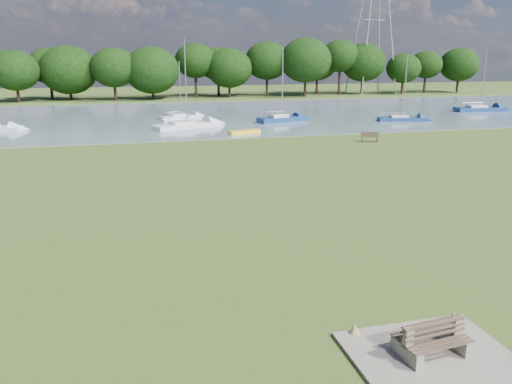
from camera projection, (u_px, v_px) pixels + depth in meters
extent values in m
plane|color=brown|center=(277.00, 206.00, 26.15)|extent=(220.00, 220.00, 0.00)
cube|color=slate|center=(185.00, 116.00, 65.39)|extent=(220.00, 40.00, 0.10)
cube|color=#4C6626|center=(166.00, 98.00, 93.42)|extent=(220.00, 20.00, 0.40)
cube|color=gray|center=(430.00, 355.00, 13.06)|extent=(4.20, 3.20, 0.10)
cube|color=gray|center=(407.00, 352.00, 12.73)|extent=(0.34, 1.09, 0.45)
cube|color=gray|center=(408.00, 337.00, 12.62)|extent=(0.24, 0.21, 0.56)
cube|color=gray|center=(455.00, 340.00, 13.25)|extent=(0.34, 1.09, 0.45)
cube|color=gray|center=(456.00, 326.00, 13.14)|extent=(0.24, 0.21, 0.56)
cube|color=brown|center=(441.00, 345.00, 12.62)|extent=(1.88, 0.60, 0.04)
cube|color=brown|center=(435.00, 329.00, 12.77)|extent=(1.85, 0.33, 0.45)
cube|color=brown|center=(423.00, 331.00, 13.23)|extent=(1.88, 0.60, 0.04)
cube|color=brown|center=(431.00, 326.00, 12.92)|extent=(1.85, 0.33, 0.45)
cube|color=brown|center=(362.00, 139.00, 45.74)|extent=(0.26, 0.47, 0.48)
cube|color=brown|center=(377.00, 140.00, 45.56)|extent=(0.26, 0.47, 0.48)
cube|color=brown|center=(370.00, 137.00, 45.58)|extent=(1.63, 1.03, 0.05)
cube|color=brown|center=(370.00, 134.00, 45.32)|extent=(1.47, 0.64, 0.47)
cube|color=yellow|center=(244.00, 132.00, 50.28)|extent=(3.50, 1.79, 0.34)
cylinder|color=#9C9FA4|center=(369.00, 19.00, 94.61)|extent=(0.26, 0.26, 28.54)
cylinder|color=#9C9FA4|center=(392.00, 19.00, 95.81)|extent=(0.26, 0.26, 28.54)
cylinder|color=#9C9FA4|center=(357.00, 20.00, 99.27)|extent=(0.26, 0.26, 28.54)
cylinder|color=#9C9FA4|center=(380.00, 21.00, 100.47)|extent=(0.26, 0.26, 28.54)
cylinder|color=black|center=(29.00, 90.00, 83.60)|extent=(0.51, 0.51, 3.85)
ellipsoid|color=black|center=(26.00, 61.00, 82.36)|extent=(7.07, 7.07, 6.01)
cylinder|color=black|center=(73.00, 88.00, 85.24)|extent=(0.51, 0.51, 4.15)
ellipsoid|color=black|center=(70.00, 58.00, 83.91)|extent=(8.08, 8.08, 6.87)
cylinder|color=black|center=(116.00, 90.00, 87.04)|extent=(0.51, 0.51, 3.27)
ellipsoid|color=black|center=(114.00, 67.00, 85.98)|extent=(9.09, 9.09, 7.73)
cylinder|color=black|center=(156.00, 89.00, 88.68)|extent=(0.51, 0.51, 3.56)
ellipsoid|color=black|center=(155.00, 64.00, 87.53)|extent=(7.07, 7.07, 6.01)
cylinder|color=black|center=(195.00, 87.00, 90.32)|extent=(0.51, 0.51, 3.85)
ellipsoid|color=black|center=(195.00, 60.00, 89.08)|extent=(8.08, 8.08, 6.87)
cylinder|color=black|center=(233.00, 86.00, 91.97)|extent=(0.51, 0.51, 4.15)
ellipsoid|color=black|center=(233.00, 58.00, 90.63)|extent=(9.09, 9.09, 7.73)
cylinder|color=black|center=(270.00, 88.00, 93.76)|extent=(0.51, 0.51, 3.27)
ellipsoid|color=black|center=(270.00, 66.00, 92.71)|extent=(7.07, 7.07, 6.01)
cylinder|color=black|center=(305.00, 86.00, 95.40)|extent=(0.51, 0.51, 3.56)
ellipsoid|color=black|center=(305.00, 63.00, 94.26)|extent=(8.08, 8.08, 6.87)
cylinder|color=black|center=(339.00, 85.00, 97.05)|extent=(0.51, 0.51, 3.85)
ellipsoid|color=black|center=(340.00, 60.00, 95.81)|extent=(9.09, 9.09, 7.73)
cylinder|color=black|center=(371.00, 84.00, 98.69)|extent=(0.51, 0.51, 4.15)
ellipsoid|color=black|center=(373.00, 57.00, 97.35)|extent=(7.07, 7.07, 6.01)
cylinder|color=black|center=(403.00, 86.00, 100.49)|extent=(0.51, 0.51, 3.27)
ellipsoid|color=black|center=(405.00, 65.00, 99.43)|extent=(8.08, 8.08, 6.87)
cylinder|color=black|center=(434.00, 84.00, 102.13)|extent=(0.51, 0.51, 3.56)
ellipsoid|color=black|center=(436.00, 62.00, 100.98)|extent=(9.09, 9.09, 7.73)
cylinder|color=black|center=(463.00, 83.00, 103.77)|extent=(0.51, 0.51, 3.85)
ellipsoid|color=black|center=(466.00, 60.00, 102.53)|extent=(7.07, 7.07, 6.01)
cube|color=navy|center=(403.00, 118.00, 60.04)|extent=(6.06, 3.04, 0.62)
cube|color=silver|center=(399.00, 115.00, 59.94)|extent=(2.30, 1.75, 0.40)
cylinder|color=#A5A8AD|center=(405.00, 86.00, 59.03)|extent=(0.11, 0.11, 7.35)
cube|color=navy|center=(282.00, 118.00, 59.38)|extent=(6.33, 3.34, 0.79)
cube|color=silver|center=(279.00, 115.00, 59.01)|extent=(2.42, 1.88, 0.51)
cylinder|color=#A5A8AD|center=(282.00, 83.00, 58.29)|extent=(0.13, 0.13, 7.87)
cube|color=silver|center=(187.00, 125.00, 54.11)|extent=(7.80, 4.95, 0.72)
cube|color=silver|center=(182.00, 121.00, 53.64)|extent=(3.10, 2.58, 0.46)
cylinder|color=#A5A8AD|center=(186.00, 82.00, 52.91)|extent=(0.12, 0.12, 8.78)
cube|color=navy|center=(480.00, 108.00, 70.46)|extent=(7.38, 2.75, 0.79)
cube|color=silver|center=(477.00, 105.00, 70.25)|extent=(2.67, 1.84, 0.51)
cylinder|color=#A5A8AD|center=(484.00, 78.00, 69.33)|extent=(0.14, 0.14, 8.20)
cube|color=silver|center=(181.00, 117.00, 61.82)|extent=(5.65, 3.44, 0.61)
cube|color=silver|center=(178.00, 114.00, 61.47)|extent=(2.22, 1.83, 0.39)
cylinder|color=#A5A8AD|center=(180.00, 89.00, 60.92)|extent=(0.10, 0.10, 6.52)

